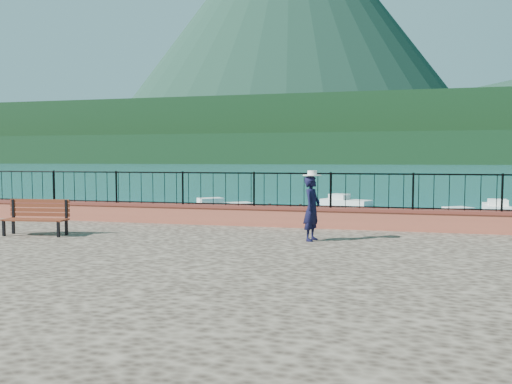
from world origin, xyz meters
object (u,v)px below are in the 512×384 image
at_px(park_bench, 36,225).
at_px(boat_1, 320,219).
at_px(person, 312,208).
at_px(boat_5, 497,205).
at_px(boat_2, 467,214).
at_px(boat_3, 220,204).
at_px(boat_4, 346,200).
at_px(boat_0, 165,215).

height_order(park_bench, boat_1, park_bench).
distance_m(person, boat_5, 22.09).
bearing_deg(boat_2, boat_3, 137.86).
bearing_deg(boat_5, person, 163.18).
xyz_separation_m(park_bench, boat_1, (5.89, 11.65, -1.08)).
bearing_deg(boat_4, boat_3, -121.40).
bearing_deg(boat_1, person, -52.20).
bearing_deg(boat_3, boat_1, -81.35).
xyz_separation_m(park_bench, boat_4, (6.39, 22.79, -1.08)).
xyz_separation_m(boat_0, boat_3, (0.68, 6.65, 0.00)).
relative_size(person, boat_1, 0.47).
bearing_deg(boat_4, boat_0, -99.37).
relative_size(person, boat_2, 0.46).
distance_m(boat_2, boat_4, 9.78).
relative_size(park_bench, boat_2, 0.50).
height_order(boat_0, boat_4, same).
height_order(person, boat_4, person).
relative_size(boat_1, boat_4, 0.99).
bearing_deg(person, boat_4, 14.68).
bearing_deg(boat_2, park_bench, -160.48).
bearing_deg(boat_4, person, -62.96).
relative_size(boat_4, boat_5, 1.00).
xyz_separation_m(boat_3, boat_4, (7.31, 4.73, 0.00)).
distance_m(boat_2, boat_5, 6.41).
bearing_deg(boat_5, boat_2, 161.53).
relative_size(boat_3, boat_5, 1.22).
relative_size(boat_1, boat_2, 0.99).
height_order(boat_2, boat_4, same).
height_order(boat_1, boat_4, same).
xyz_separation_m(boat_3, boat_5, (16.25, 3.11, 0.00)).
relative_size(boat_0, boat_4, 1.19).
xyz_separation_m(boat_1, boat_2, (6.83, 3.68, 0.00)).
height_order(boat_1, boat_5, same).
relative_size(boat_2, boat_5, 1.00).
relative_size(person, boat_5, 0.46).
bearing_deg(park_bench, boat_5, 47.74).
bearing_deg(boat_2, boat_4, 99.46).
height_order(boat_0, boat_2, same).
relative_size(park_bench, boat_3, 0.41).
height_order(person, boat_2, person).
bearing_deg(boat_3, boat_4, -5.15).
bearing_deg(boat_5, boat_0, 125.64).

